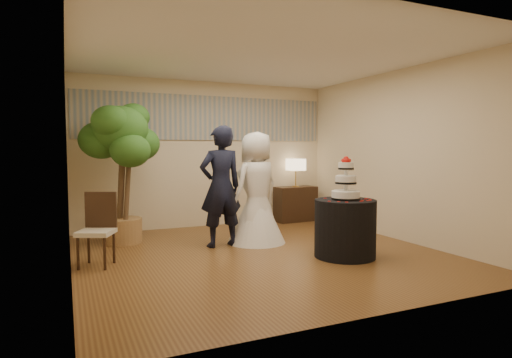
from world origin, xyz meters
name	(u,v)px	position (x,y,z in m)	size (l,w,h in m)	color
floor	(261,254)	(0.00, 0.00, 0.00)	(5.00, 5.00, 0.00)	brown
ceiling	(261,55)	(0.00, 0.00, 2.80)	(5.00, 5.00, 0.00)	white
wall_back	(207,154)	(0.00, 2.50, 1.40)	(5.00, 0.06, 2.80)	beige
wall_front	(380,161)	(0.00, -2.50, 1.40)	(5.00, 0.06, 2.80)	beige
wall_left	(68,158)	(-2.50, 0.00, 1.40)	(0.06, 5.00, 2.80)	beige
wall_right	(399,155)	(2.50, 0.00, 1.40)	(0.06, 5.00, 2.80)	beige
mural_border	(207,118)	(0.00, 2.48, 2.10)	(4.90, 0.02, 0.85)	#97968E
groom	(221,186)	(-0.36, 0.69, 0.93)	(0.68, 0.44, 1.86)	black
bride	(256,187)	(0.25, 0.72, 0.89)	(0.93, 0.93, 1.78)	white
cake_table	(345,228)	(1.00, -0.62, 0.40)	(0.84, 0.84, 0.80)	black
wedding_cake	(346,178)	(1.00, -0.62, 1.10)	(0.39, 0.39, 0.60)	white
console	(296,204)	(1.83, 2.26, 0.36)	(0.87, 0.38, 0.72)	black
table_lamp	(296,173)	(1.83, 2.26, 1.01)	(0.31, 0.31, 0.58)	beige
ficus_tree	(121,171)	(-1.72, 1.57, 1.15)	(1.10, 1.10, 2.30)	#2E601E
side_chair	(96,230)	(-2.20, 0.27, 0.47)	(0.43, 0.45, 0.94)	black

